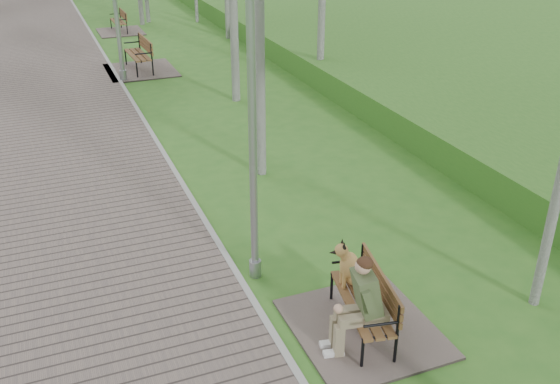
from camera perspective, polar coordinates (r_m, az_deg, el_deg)
The scene contains 7 objects.
walkway at distance 25.80m, azimuth -20.72°, elevation 12.95°, with size 3.50×67.00×0.04m, color #655751.
kerb at distance 25.90m, azimuth -16.79°, elevation 13.57°, with size 0.10×67.00×0.05m, color #999993.
embankment at distance 28.24m, azimuth 9.33°, elevation 15.25°, with size 14.00×70.00×1.60m, color #4C842D.
bench_main at distance 8.16m, azimuth 7.35°, elevation -10.30°, with size 1.79×1.99×1.56m.
bench_second at distance 20.36m, azimuth -12.76°, elevation 11.38°, with size 2.07×2.30×1.27m.
bench_third at distance 26.21m, azimuth -14.49°, elevation 14.36°, with size 1.70×1.89×1.04m.
lamp_post_near at distance 8.43m, azimuth -2.53°, elevation 4.71°, with size 0.18×0.18×4.66m.
Camera 1 is at (-2.32, -3.75, 5.28)m, focal length 40.00 mm.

